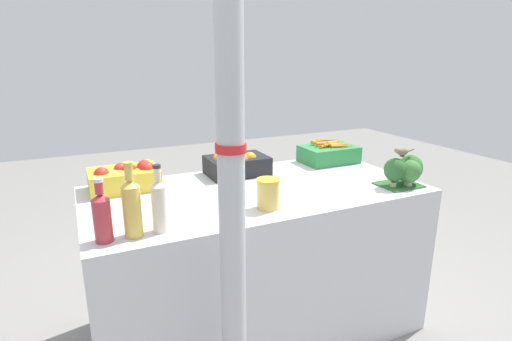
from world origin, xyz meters
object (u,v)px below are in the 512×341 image
at_px(broccoli_pile, 406,170).
at_px(juice_bottle_golden, 132,206).
at_px(juice_bottle_cloudy, 159,204).
at_px(sparrow_bird, 402,152).
at_px(support_pole, 231,180).
at_px(juice_bottle_ruby, 102,216).
at_px(orange_crate, 236,164).
at_px(carrot_crate, 329,153).
at_px(pickle_jar, 268,194).
at_px(apple_crate, 126,177).

xyz_separation_m(broccoli_pile, juice_bottle_golden, (-1.42, -0.02, 0.04)).
distance_m(juice_bottle_golden, juice_bottle_cloudy, 0.10).
bearing_deg(sparrow_bird, juice_bottle_cloudy, 0.16).
height_order(support_pole, juice_bottle_ruby, support_pole).
bearing_deg(orange_crate, carrot_crate, 0.35).
xyz_separation_m(support_pole, juice_bottle_cloudy, (-0.19, 0.30, -0.16)).
relative_size(orange_crate, juice_bottle_cloudy, 1.26).
height_order(orange_crate, juice_bottle_golden, juice_bottle_golden).
xyz_separation_m(carrot_crate, sparrow_bird, (0.04, -0.59, 0.14)).
bearing_deg(support_pole, juice_bottle_golden, 134.79).
distance_m(juice_bottle_golden, pickle_jar, 0.61).
bearing_deg(broccoli_pile, support_pole, -164.50).
xyz_separation_m(support_pole, carrot_crate, (1.05, 0.91, -0.22)).
relative_size(juice_bottle_golden, sparrow_bird, 2.21).
bearing_deg(apple_crate, support_pole, -75.15).
relative_size(carrot_crate, pickle_jar, 2.48).
bearing_deg(juice_bottle_cloudy, juice_bottle_ruby, 180.00).
bearing_deg(sparrow_bird, pickle_jar, -2.23).
bearing_deg(orange_crate, broccoli_pile, -38.71).
distance_m(orange_crate, sparrow_bird, 0.92).
height_order(support_pole, juice_bottle_cloudy, support_pole).
relative_size(broccoli_pile, juice_bottle_golden, 0.79).
relative_size(broccoli_pile, juice_bottle_cloudy, 0.85).
bearing_deg(carrot_crate, apple_crate, -179.94).
bearing_deg(support_pole, juice_bottle_ruby, 143.70).
bearing_deg(support_pole, pickle_jar, 47.22).
relative_size(support_pole, sparrow_bird, 16.62).
distance_m(juice_bottle_cloudy, sparrow_bird, 1.28).
relative_size(apple_crate, carrot_crate, 1.00).
height_order(support_pole, broccoli_pile, support_pole).
xyz_separation_m(broccoli_pile, juice_bottle_ruby, (-1.53, -0.02, 0.01)).
xyz_separation_m(support_pole, orange_crate, (0.39, 0.91, -0.21)).
xyz_separation_m(orange_crate, pickle_jar, (-0.08, -0.57, 0.00)).
distance_m(apple_crate, juice_bottle_cloudy, 0.62).
height_order(juice_bottle_ruby, juice_bottle_golden, juice_bottle_golden).
distance_m(broccoli_pile, juice_bottle_cloudy, 1.32).
height_order(juice_bottle_golden, juice_bottle_cloudy, juice_bottle_golden).
bearing_deg(juice_bottle_golden, juice_bottle_cloudy, 0.00).
bearing_deg(orange_crate, apple_crate, 179.75).
bearing_deg(orange_crate, juice_bottle_cloudy, -133.63).
relative_size(broccoli_pile, juice_bottle_ruby, 0.95).
relative_size(juice_bottle_ruby, juice_bottle_golden, 0.84).
bearing_deg(support_pole, sparrow_bird, 16.26).
bearing_deg(pickle_jar, juice_bottle_ruby, -176.76).
xyz_separation_m(juice_bottle_golden, pickle_jar, (0.61, 0.04, -0.05)).
height_order(juice_bottle_golden, sparrow_bird, juice_bottle_golden).
height_order(juice_bottle_ruby, juice_bottle_cloudy, juice_bottle_cloudy).
bearing_deg(juice_bottle_ruby, apple_crate, 75.02).
xyz_separation_m(carrot_crate, juice_bottle_golden, (-1.35, -0.61, 0.06)).
relative_size(carrot_crate, broccoli_pile, 1.48).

